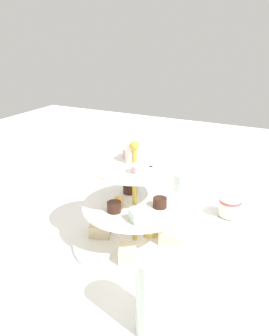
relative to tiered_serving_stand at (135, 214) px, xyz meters
name	(u,v)px	position (x,y,z in m)	size (l,w,h in m)	color
ground_plane	(134,243)	(0.00, 0.00, -0.08)	(2.40, 2.40, 0.00)	white
tiered_serving_stand	(135,214)	(0.00, 0.00, 0.00)	(0.28, 0.28, 0.24)	white
water_glass_tall_right	(157,296)	(-0.22, -0.15, -0.01)	(0.07, 0.07, 0.14)	silver
water_glass_short_left	(184,187)	(0.26, -0.02, -0.03)	(0.06, 0.06, 0.08)	silver
teacup_with_saucer	(230,209)	(0.22, -0.16, -0.05)	(0.09, 0.09, 0.05)	white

